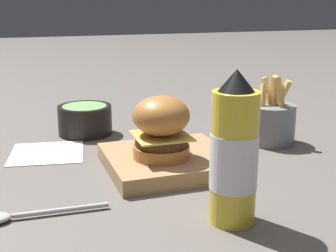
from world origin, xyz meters
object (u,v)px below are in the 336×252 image
Objects in this scene: burger at (161,127)px; side_bowl at (85,119)px; spoon at (12,216)px; fries_basket at (270,122)px; serving_board at (168,161)px; ketchup_bottle at (234,155)px.

side_bowl is (-0.09, 0.28, -0.05)m from burger.
side_bowl reaches higher than spoon.
fries_basket is at bearing 18.83° from burger.
ketchup_bottle is at bearing -85.77° from serving_board.
burger is 0.52× the size of ketchup_bottle.
fries_basket reaches higher than burger.
spoon is (-0.26, -0.12, -0.01)m from serving_board.
burger is 0.74× the size of fries_basket.
side_bowl is at bearing 151.87° from fries_basket.
ketchup_bottle reaches higher than serving_board.
burger is at bearing -140.24° from serving_board.
burger is at bearing -154.40° from spoon.
spoon is (-0.51, -0.20, -0.04)m from fries_basket.
side_bowl is (-0.35, 0.19, -0.01)m from fries_basket.
ketchup_bottle is 0.50m from side_bowl.
burger is at bearing -73.04° from side_bowl.
serving_board is 0.29m from spoon.
side_bowl is (-0.12, 0.48, -0.06)m from ketchup_bottle.
burger is at bearing 99.25° from ketchup_bottle.
ketchup_bottle reaches higher than side_bowl.
fries_basket is 1.23× the size of side_bowl.
serving_board is at bearing -162.90° from fries_basket.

